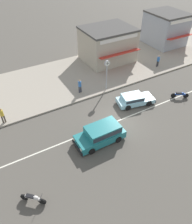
{
  "coord_description": "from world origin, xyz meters",
  "views": [
    {
      "loc": [
        -9.38,
        -12.52,
        14.11
      ],
      "look_at": [
        -1.48,
        1.37,
        0.8
      ],
      "focal_mm": 35.0,
      "sensor_mm": 36.0,
      "label": 1
    }
  ],
  "objects_px": {
    "pedestrian_near_clock": "(158,60)",
    "hatchback_pale_blue_1": "(134,99)",
    "motorcycle_1": "(180,95)",
    "shopfront_far_kios": "(165,28)",
    "shopfront_mid_block": "(107,44)",
    "minivan_teal_0": "(101,133)",
    "motorcycle_0": "(33,198)",
    "street_clock": "(107,68)",
    "pedestrian_far_end": "(2,114)",
    "pedestrian_by_shop": "(80,85)"
  },
  "relations": [
    {
      "from": "pedestrian_near_clock",
      "to": "hatchback_pale_blue_1",
      "type": "bearing_deg",
      "value": -147.28
    },
    {
      "from": "motorcycle_1",
      "to": "shopfront_far_kios",
      "type": "height_order",
      "value": "shopfront_far_kios"
    },
    {
      "from": "motorcycle_1",
      "to": "hatchback_pale_blue_1",
      "type": "bearing_deg",
      "value": 161.85
    },
    {
      "from": "shopfront_mid_block",
      "to": "motorcycle_1",
      "type": "bearing_deg",
      "value": -79.42
    },
    {
      "from": "minivan_teal_0",
      "to": "shopfront_mid_block",
      "type": "distance_m",
      "value": 15.4
    },
    {
      "from": "motorcycle_0",
      "to": "street_clock",
      "type": "distance_m",
      "value": 14.71
    },
    {
      "from": "motorcycle_0",
      "to": "motorcycle_1",
      "type": "height_order",
      "value": "same"
    },
    {
      "from": "motorcycle_1",
      "to": "shopfront_far_kios",
      "type": "bearing_deg",
      "value": 54.33
    },
    {
      "from": "pedestrian_near_clock",
      "to": "pedestrian_far_end",
      "type": "distance_m",
      "value": 20.12
    },
    {
      "from": "minivan_teal_0",
      "to": "pedestrian_far_end",
      "type": "bearing_deg",
      "value": 137.04
    },
    {
      "from": "motorcycle_0",
      "to": "shopfront_far_kios",
      "type": "distance_m",
      "value": 30.61
    },
    {
      "from": "motorcycle_1",
      "to": "minivan_teal_0",
      "type": "bearing_deg",
      "value": -173.78
    },
    {
      "from": "pedestrian_near_clock",
      "to": "shopfront_mid_block",
      "type": "height_order",
      "value": "shopfront_mid_block"
    },
    {
      "from": "pedestrian_by_shop",
      "to": "shopfront_mid_block",
      "type": "relative_size",
      "value": 0.25
    },
    {
      "from": "street_clock",
      "to": "shopfront_far_kios",
      "type": "bearing_deg",
      "value": 24.44
    },
    {
      "from": "minivan_teal_0",
      "to": "shopfront_far_kios",
      "type": "height_order",
      "value": "shopfront_far_kios"
    },
    {
      "from": "hatchback_pale_blue_1",
      "to": "shopfront_far_kios",
      "type": "xyz_separation_m",
      "value": [
        13.63,
        10.4,
        1.93
      ]
    },
    {
      "from": "hatchback_pale_blue_1",
      "to": "pedestrian_far_end",
      "type": "relative_size",
      "value": 2.51
    },
    {
      "from": "minivan_teal_0",
      "to": "street_clock",
      "type": "xyz_separation_m",
      "value": [
        4.53,
        6.48,
        1.91
      ]
    },
    {
      "from": "hatchback_pale_blue_1",
      "to": "minivan_teal_0",
      "type": "bearing_deg",
      "value": -153.79
    },
    {
      "from": "minivan_teal_0",
      "to": "street_clock",
      "type": "relative_size",
      "value": 1.24
    },
    {
      "from": "motorcycle_1",
      "to": "pedestrian_far_end",
      "type": "bearing_deg",
      "value": 163.48
    },
    {
      "from": "motorcycle_0",
      "to": "shopfront_far_kios",
      "type": "xyz_separation_m",
      "value": [
        26.12,
        15.82,
        2.09
      ]
    },
    {
      "from": "pedestrian_near_clock",
      "to": "pedestrian_by_shop",
      "type": "relative_size",
      "value": 0.97
    },
    {
      "from": "motorcycle_0",
      "to": "shopfront_far_kios",
      "type": "bearing_deg",
      "value": 31.19
    },
    {
      "from": "pedestrian_near_clock",
      "to": "shopfront_mid_block",
      "type": "bearing_deg",
      "value": 132.91
    },
    {
      "from": "hatchback_pale_blue_1",
      "to": "motorcycle_1",
      "type": "distance_m",
      "value": 5.26
    },
    {
      "from": "motorcycle_0",
      "to": "pedestrian_near_clock",
      "type": "distance_m",
      "value": 22.53
    },
    {
      "from": "hatchback_pale_blue_1",
      "to": "pedestrian_by_shop",
      "type": "height_order",
      "value": "pedestrian_by_shop"
    },
    {
      "from": "pedestrian_by_shop",
      "to": "shopfront_mid_block",
      "type": "xyz_separation_m",
      "value": [
        6.92,
        5.45,
        1.26
      ]
    },
    {
      "from": "minivan_teal_0",
      "to": "motorcycle_0",
      "type": "relative_size",
      "value": 3.04
    },
    {
      "from": "pedestrian_by_shop",
      "to": "shopfront_far_kios",
      "type": "height_order",
      "value": "shopfront_far_kios"
    },
    {
      "from": "shopfront_far_kios",
      "to": "hatchback_pale_blue_1",
      "type": "bearing_deg",
      "value": -142.66
    },
    {
      "from": "shopfront_mid_block",
      "to": "hatchback_pale_blue_1",
      "type": "bearing_deg",
      "value": -105.93
    },
    {
      "from": "motorcycle_0",
      "to": "pedestrian_by_shop",
      "type": "relative_size",
      "value": 0.88
    },
    {
      "from": "minivan_teal_0",
      "to": "motorcycle_0",
      "type": "xyz_separation_m",
      "value": [
        -6.79,
        -2.61,
        -0.42
      ]
    },
    {
      "from": "motorcycle_0",
      "to": "street_clock",
      "type": "relative_size",
      "value": 0.41
    },
    {
      "from": "minivan_teal_0",
      "to": "hatchback_pale_blue_1",
      "type": "height_order",
      "value": "minivan_teal_0"
    },
    {
      "from": "street_clock",
      "to": "pedestrian_near_clock",
      "type": "bearing_deg",
      "value": 7.7
    },
    {
      "from": "motorcycle_1",
      "to": "shopfront_far_kios",
      "type": "distance_m",
      "value": 14.96
    },
    {
      "from": "street_clock",
      "to": "shopfront_mid_block",
      "type": "height_order",
      "value": "shopfront_mid_block"
    },
    {
      "from": "motorcycle_0",
      "to": "pedestrian_by_shop",
      "type": "bearing_deg",
      "value": 49.67
    },
    {
      "from": "shopfront_mid_block",
      "to": "shopfront_far_kios",
      "type": "height_order",
      "value": "shopfront_far_kios"
    },
    {
      "from": "minivan_teal_0",
      "to": "pedestrian_by_shop",
      "type": "distance_m",
      "value": 7.47
    },
    {
      "from": "pedestrian_far_end",
      "to": "shopfront_far_kios",
      "type": "relative_size",
      "value": 0.26
    },
    {
      "from": "street_clock",
      "to": "motorcycle_1",
      "type": "bearing_deg",
      "value": -40.77
    },
    {
      "from": "hatchback_pale_blue_1",
      "to": "pedestrian_near_clock",
      "type": "relative_size",
      "value": 2.66
    },
    {
      "from": "street_clock",
      "to": "pedestrian_by_shop",
      "type": "xyz_separation_m",
      "value": [
        -2.92,
        0.81,
        -1.67
      ]
    },
    {
      "from": "pedestrian_by_shop",
      "to": "shopfront_far_kios",
      "type": "distance_m",
      "value": 18.74
    },
    {
      "from": "street_clock",
      "to": "pedestrian_near_clock",
      "type": "distance_m",
      "value": 8.96
    }
  ]
}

